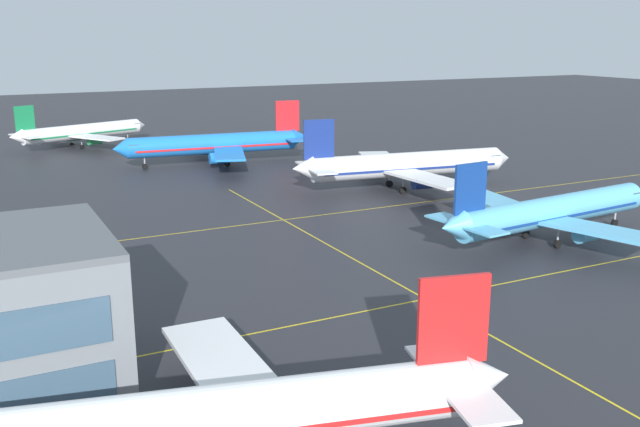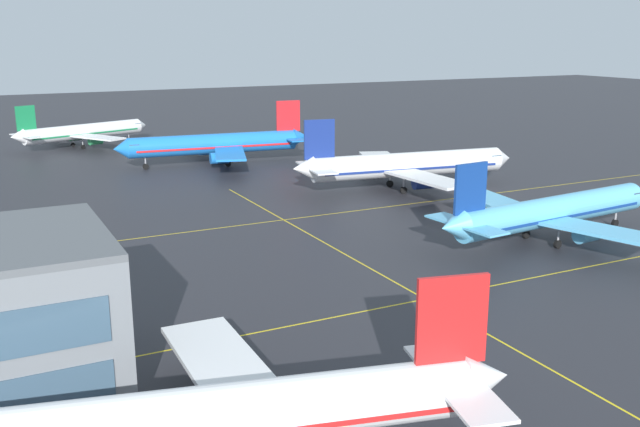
{
  "view_description": "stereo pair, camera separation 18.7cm",
  "coord_description": "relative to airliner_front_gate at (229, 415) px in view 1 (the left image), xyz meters",
  "views": [
    {
      "loc": [
        -38.29,
        -21.23,
        24.94
      ],
      "look_at": [
        -3.77,
        46.59,
        5.54
      ],
      "focal_mm": 39.94,
      "sensor_mm": 36.0,
      "label": 1
    },
    {
      "loc": [
        -38.13,
        -21.32,
        24.94
      ],
      "look_at": [
        -3.77,
        46.59,
        5.54
      ],
      "focal_mm": 39.94,
      "sensor_mm": 36.0,
      "label": 2
    }
  ],
  "objects": [
    {
      "name": "taxiway_markings",
      "position": [
        26.41,
        17.98,
        -3.77
      ],
      "size": [
        167.63,
        110.7,
        0.01
      ],
      "color": "yellow",
      "rests_on": "ground"
    },
    {
      "name": "airliner_third_row",
      "position": [
        51.98,
        60.26,
        0.33
      ],
      "size": [
        38.71,
        33.08,
        12.04
      ],
      "color": "white",
      "rests_on": "ground"
    },
    {
      "name": "airliner_far_right_stand",
      "position": [
        12.29,
        130.14,
        -0.32
      ],
      "size": [
        31.69,
        27.13,
        10.14
      ],
      "color": "white",
      "rests_on": "ground"
    },
    {
      "name": "airliner_far_left_stand",
      "position": [
        31.99,
        95.73,
        0.29
      ],
      "size": [
        38.34,
        32.89,
        11.91
      ],
      "color": "blue",
      "rests_on": "ground"
    },
    {
      "name": "airliner_front_gate",
      "position": [
        0.0,
        0.0,
        0.0
      ],
      "size": [
        35.27,
        29.99,
        11.06
      ],
      "color": "white",
      "rests_on": "ground"
    },
    {
      "name": "airliner_second_row",
      "position": [
        51.27,
        27.22,
        0.01
      ],
      "size": [
        35.73,
        30.69,
        11.1
      ],
      "color": "#5BB7E5",
      "rests_on": "ground"
    }
  ]
}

